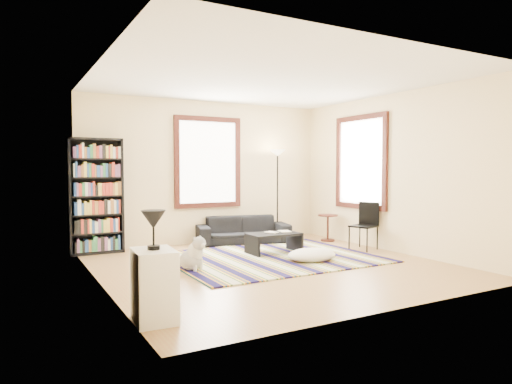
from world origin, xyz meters
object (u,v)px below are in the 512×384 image
side_table (328,228)px  dog (191,253)px  bookshelf (96,196)px  white_cabinet (154,285)px  floor_cushion (312,255)px  coffee_table (274,243)px  floor_lamp (277,195)px  sofa (243,230)px  folding_chair (363,226)px

side_table → dog: (-3.40, -1.18, -0.02)m
dog → bookshelf: bearing=93.4°
white_cabinet → side_table: bearing=38.7°
floor_cushion → white_cabinet: white_cabinet is taller
coffee_table → white_cabinet: 3.72m
coffee_table → floor_cushion: 0.86m
coffee_table → white_cabinet: (-2.82, -2.43, 0.17)m
bookshelf → coffee_table: bearing=-29.5°
floor_lamp → coffee_table: bearing=-123.7°
sofa → bookshelf: size_ratio=0.91×
coffee_table → dog: (-1.72, -0.52, 0.07)m
floor_lamp → side_table: size_ratio=3.44×
coffee_table → dog: size_ratio=1.79×
coffee_table → floor_lamp: (0.90, 1.35, 0.75)m
dog → white_cabinet: bearing=-141.9°
sofa → floor_lamp: size_ratio=0.98×
bookshelf → white_cabinet: 4.00m
sofa → coffee_table: bearing=-78.1°
sofa → coffee_table: 1.25m
white_cabinet → bookshelf: bearing=92.3°
coffee_table → side_table: bearing=21.4°
bookshelf → dog: bearing=-64.7°
bookshelf → dog: bookshelf is taller
sofa → floor_cushion: sofa is taller
coffee_table → floor_lamp: bearing=56.3°
sofa → side_table: size_ratio=3.36×
sofa → floor_lamp: (0.86, 0.10, 0.66)m
sofa → white_cabinet: white_cabinet is taller
floor_lamp → dog: 3.29m
coffee_table → floor_cushion: (0.19, -0.84, -0.08)m
dog → sofa: bearing=23.2°
side_table → folding_chair: (-0.05, -1.11, 0.16)m
coffee_table → floor_lamp: 1.79m
floor_lamp → bookshelf: bearing=177.3°
side_table → white_cabinet: white_cabinet is taller
coffee_table → floor_lamp: size_ratio=0.48×
floor_cushion → sofa: bearing=94.3°
folding_chair → bookshelf: bearing=136.8°
white_cabinet → coffee_table: bearing=45.0°
side_table → coffee_table: bearing=-158.6°
dog → coffee_table: bearing=-5.1°
sofa → folding_chair: 2.33m
sofa → bookshelf: 2.84m
side_table → white_cabinet: size_ratio=0.77×
floor_lamp → white_cabinet: bearing=-134.6°
folding_chair → white_cabinet: folding_chair is taller
bookshelf → folding_chair: size_ratio=2.33×
coffee_table → folding_chair: folding_chair is taller
white_cabinet → floor_cushion: bearing=32.1°
dog → side_table: bearing=-2.8°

